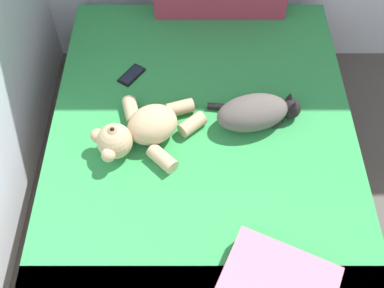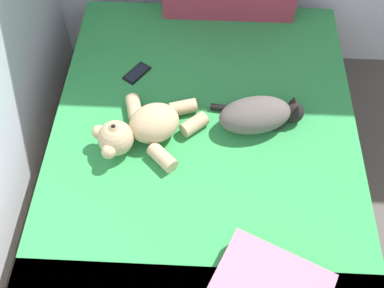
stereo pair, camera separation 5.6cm
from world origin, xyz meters
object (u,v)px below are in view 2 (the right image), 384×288
(cat, at_px, (259,115))
(teddy_bear, at_px, (143,128))
(cell_phone, at_px, (137,73))
(bed, at_px, (203,160))

(cat, distance_m, teddy_bear, 0.54)
(cat, xyz_separation_m, cell_phone, (-0.61, 0.30, -0.07))
(cell_phone, bearing_deg, teddy_bear, -78.22)
(cell_phone, bearing_deg, cat, -26.36)
(bed, xyz_separation_m, cat, (0.25, 0.06, 0.31))
(teddy_bear, bearing_deg, cat, 11.36)
(cat, relative_size, teddy_bear, 0.84)
(cell_phone, bearing_deg, bed, -44.75)
(teddy_bear, bearing_deg, bed, 10.21)
(bed, xyz_separation_m, teddy_bear, (-0.28, -0.05, 0.32))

